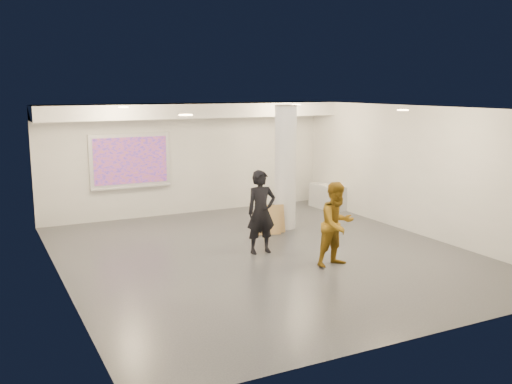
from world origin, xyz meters
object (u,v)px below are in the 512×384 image
woman (261,212)px  credenza (327,197)px  projection_screen (130,161)px  column (285,167)px  man (337,224)px

woman → credenza: bearing=42.5°
projection_screen → woman: 4.63m
column → projection_screen: bearing=139.4°
man → projection_screen: bearing=105.0°
woman → man: bearing=-55.2°
column → woman: 2.31m
credenza → woman: bearing=-144.0°
man → credenza: bearing=49.6°
man → woman: bearing=113.5°
projection_screen → column: bearing=-40.6°
credenza → woman: size_ratio=0.66×
woman → man: size_ratio=1.06×
column → credenza: 2.90m
column → woman: column is taller
column → credenza: size_ratio=2.60×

